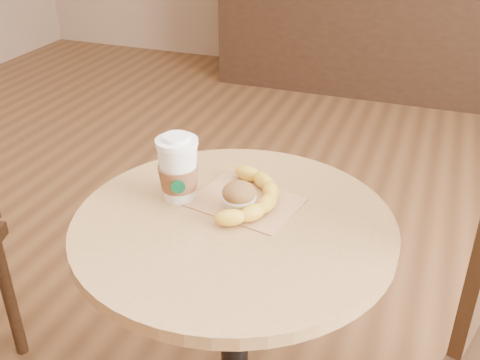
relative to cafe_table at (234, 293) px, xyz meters
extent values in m
cylinder|color=black|center=(0.00, 0.00, -0.17)|extent=(0.07, 0.07, 0.72)
cylinder|color=#A67D4C|center=(0.00, 0.00, 0.19)|extent=(0.72, 0.72, 0.03)
cylinder|color=#321F11|center=(-0.80, 0.06, -0.30)|extent=(0.04, 0.04, 0.48)
cube|color=black|center=(-0.11, 3.14, -0.04)|extent=(2.20, 0.60, 1.00)
cube|color=#AD7C54|center=(0.00, 0.08, 0.21)|extent=(0.27, 0.22, 0.00)
cylinder|color=white|center=(-0.15, 0.04, 0.36)|extent=(0.10, 0.10, 0.01)
cylinder|color=white|center=(-0.15, 0.04, 0.37)|extent=(0.06, 0.06, 0.01)
cylinder|color=#064525|center=(-0.13, 0.00, 0.27)|extent=(0.03, 0.02, 0.03)
ellipsoid|color=brown|center=(0.00, 0.04, 0.26)|extent=(0.08, 0.08, 0.05)
ellipsoid|color=#F2DFC2|center=(0.00, 0.04, 0.27)|extent=(0.03, 0.03, 0.02)
camera|label=1|loc=(0.38, -0.97, 0.89)|focal=42.00mm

